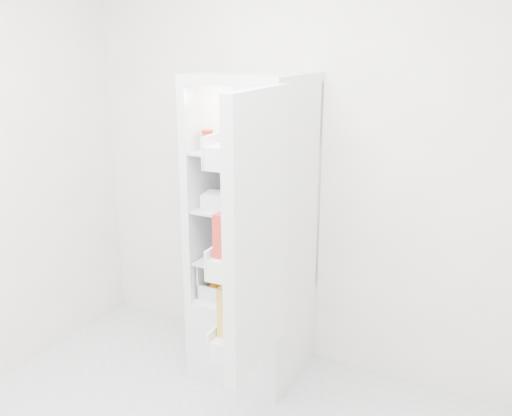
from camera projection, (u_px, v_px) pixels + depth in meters
The scene contains 21 objects.
room_walls at pixel (142, 151), 2.03m from camera, with size 3.02×3.02×2.61m.
refrigerator at pixel (256, 265), 3.44m from camera, with size 0.60×0.60×1.80m.
shelf_low at pixel (251, 257), 3.37m from camera, with size 0.49×0.53×0.01m, color silver.
shelf_mid at pixel (251, 207), 3.28m from camera, with size 0.49×0.53×0.01m, color silver.
shelf_top at pixel (251, 150), 3.19m from camera, with size 0.49×0.53×0.01m, color silver.
crisper_left at pixel (234, 273), 3.46m from camera, with size 0.23×0.46×0.22m, color silver, non-canonical shape.
crisper_right at pixel (270, 281), 3.35m from camera, with size 0.23×0.46×0.22m, color silver, non-canonical shape.
condiment_jars at pixel (244, 143), 3.13m from camera, with size 0.46×0.34×0.08m.
squeeze_bottle at pixel (288, 134), 3.08m from camera, with size 0.06×0.06×0.20m, color white.
tub_white at pixel (217, 202), 3.18m from camera, with size 0.15×0.15×0.10m, color silver.
tub_cream at pixel (256, 199), 3.26m from camera, with size 0.13×0.13×0.08m, color white.
tin_red at pixel (270, 211), 3.06m from camera, with size 0.10×0.10×0.06m, color red.
foil_tray at pixel (240, 193), 3.47m from camera, with size 0.15×0.12×0.04m, color silver.
tub_green at pixel (283, 200), 3.24m from camera, with size 0.10×0.14×0.08m, color #3B8243.
red_cabbage at pixel (257, 246), 3.27m from camera, with size 0.18×0.18×0.18m, color #591E57.
bell_pepper at pixel (219, 254), 3.26m from camera, with size 0.09×0.09×0.09m, color red.
mushroom_bowl at pixel (241, 240), 3.52m from camera, with size 0.16×0.16×0.08m, color #9AC0E6.
salad_bag at pixel (252, 262), 3.12m from camera, with size 0.11×0.11×0.11m, color #B6CE9A.
citrus_pile at pixel (227, 280), 3.42m from camera, with size 0.20×0.24×0.16m.
veg_pile at pixel (270, 289), 3.36m from camera, with size 0.16×0.30×0.10m.
fridge_door at pixel (252, 238), 2.64m from camera, with size 0.20×0.60×1.30m.
Camera 1 is at (1.30, -1.58, 1.97)m, focal length 40.00 mm.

